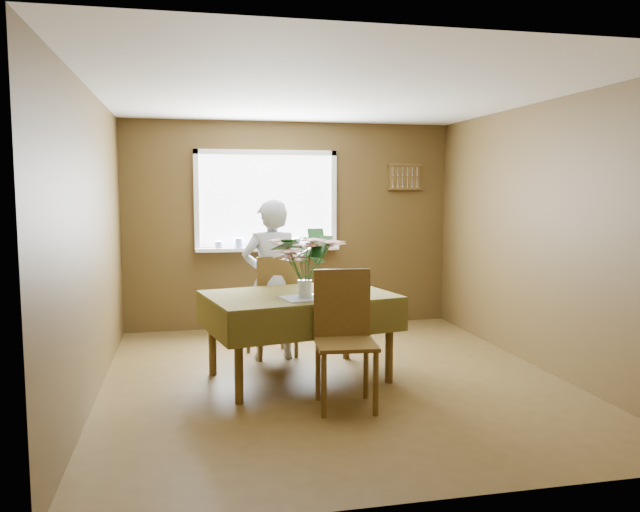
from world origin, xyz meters
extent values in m
plane|color=#503B1B|center=(0.00, 0.00, 0.00)|extent=(4.50, 4.50, 0.00)
plane|color=white|center=(0.00, 0.00, 2.50)|extent=(4.50, 4.50, 0.00)
plane|color=brown|center=(0.00, 2.25, 1.25)|extent=(4.00, 0.00, 4.00)
plane|color=brown|center=(0.00, -2.25, 1.25)|extent=(4.00, 0.00, 4.00)
plane|color=brown|center=(-2.00, 0.00, 1.25)|extent=(0.00, 4.50, 4.50)
plane|color=brown|center=(2.00, 0.00, 1.25)|extent=(0.00, 4.50, 4.50)
cube|color=white|center=(-0.30, 2.23, 1.55)|extent=(1.60, 0.01, 1.10)
cube|color=white|center=(-0.30, 2.22, 2.13)|extent=(1.72, 0.06, 0.06)
cube|color=white|center=(-0.30, 2.22, 0.97)|extent=(1.72, 0.06, 0.06)
cube|color=white|center=(-1.13, 2.22, 1.55)|extent=(0.06, 0.06, 1.22)
cube|color=white|center=(0.53, 2.22, 1.55)|extent=(0.06, 0.06, 1.22)
cube|color=white|center=(-0.30, 2.15, 0.98)|extent=(1.72, 0.20, 0.04)
cylinder|color=white|center=(-0.89, 2.13, 1.04)|extent=(0.09, 0.09, 0.08)
cylinder|color=white|center=(-0.65, 2.13, 1.06)|extent=(0.11, 0.11, 0.12)
cylinder|color=white|center=(-0.42, 2.13, 1.05)|extent=(0.12, 0.12, 0.09)
cylinder|color=white|center=(-0.18, 2.13, 1.06)|extent=(0.10, 0.10, 0.13)
cylinder|color=white|center=(0.05, 2.13, 1.05)|extent=(0.11, 0.11, 0.10)
cylinder|color=white|center=(0.29, 2.13, 1.04)|extent=(0.09, 0.09, 0.08)
cube|color=brown|center=(1.45, 2.23, 1.85)|extent=(0.40, 0.03, 0.30)
cube|color=brown|center=(1.45, 2.21, 2.00)|extent=(0.44, 0.04, 0.03)
cube|color=brown|center=(1.45, 2.21, 1.70)|extent=(0.44, 0.04, 0.03)
cylinder|color=brown|center=(-0.87, -0.48, 0.36)|extent=(0.07, 0.07, 0.72)
cylinder|color=brown|center=(0.46, -0.20, 0.36)|extent=(0.07, 0.07, 0.72)
cylinder|color=brown|center=(-1.04, 0.36, 0.36)|extent=(0.07, 0.07, 0.72)
cylinder|color=brown|center=(0.29, 0.63, 0.36)|extent=(0.07, 0.07, 0.72)
cube|color=brown|center=(-0.29, 0.08, 0.74)|extent=(1.69, 1.30, 0.04)
cube|color=#453E19|center=(-0.29, 0.08, 0.77)|extent=(1.76, 1.37, 0.01)
cube|color=#453E19|center=(-0.19, -0.45, 0.62)|extent=(1.55, 0.33, 0.28)
cube|color=#453E19|center=(-0.40, 0.60, 0.62)|extent=(1.55, 0.33, 0.28)
cube|color=#453E19|center=(-1.07, -0.08, 0.62)|extent=(0.23, 1.05, 0.28)
cube|color=#453E19|center=(0.48, 0.24, 0.62)|extent=(0.23, 1.05, 0.28)
cube|color=#479CCB|center=(-0.24, -0.17, 0.78)|extent=(0.51, 0.42, 0.01)
cylinder|color=brown|center=(-0.28, 1.16, 0.24)|extent=(0.04, 0.04, 0.48)
cylinder|color=brown|center=(-0.65, 1.07, 0.24)|extent=(0.04, 0.04, 0.48)
cylinder|color=brown|center=(-0.20, 0.78, 0.24)|extent=(0.04, 0.04, 0.48)
cylinder|color=brown|center=(-0.57, 0.70, 0.24)|extent=(0.04, 0.04, 0.48)
cube|color=brown|center=(-0.42, 0.93, 0.49)|extent=(0.53, 0.53, 0.03)
cube|color=brown|center=(-0.38, 0.73, 0.77)|extent=(0.44, 0.12, 0.53)
cylinder|color=brown|center=(-0.28, -0.91, 0.24)|extent=(0.04, 0.04, 0.49)
cylinder|color=brown|center=(0.10, -0.95, 0.24)|extent=(0.04, 0.04, 0.49)
cylinder|color=brown|center=(-0.25, -0.52, 0.24)|extent=(0.04, 0.04, 0.49)
cylinder|color=brown|center=(0.14, -0.56, 0.24)|extent=(0.04, 0.04, 0.49)
cube|color=brown|center=(-0.07, -0.74, 0.50)|extent=(0.50, 0.50, 0.03)
cube|color=brown|center=(-0.05, -0.53, 0.79)|extent=(0.46, 0.07, 0.54)
imported|color=white|center=(-0.44, 0.79, 0.80)|extent=(0.59, 0.39, 1.59)
cylinder|color=white|center=(-0.28, -0.12, 0.85)|extent=(0.12, 0.12, 0.15)
cylinder|color=#33662D|center=(-0.28, -0.12, 0.96)|extent=(0.07, 0.07, 0.11)
cylinder|color=white|center=(0.17, 0.25, 0.78)|extent=(0.35, 0.35, 0.01)
cube|color=silver|center=(-0.13, -0.13, 0.78)|extent=(0.15, 0.21, 0.00)
camera|label=1|loc=(-1.25, -5.28, 1.69)|focal=35.00mm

